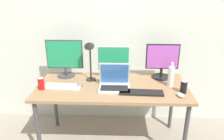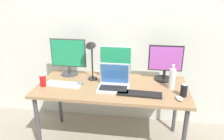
{
  "view_description": "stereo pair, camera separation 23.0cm",
  "coord_description": "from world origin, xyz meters",
  "px_view_note": "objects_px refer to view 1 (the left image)",
  "views": [
    {
      "loc": [
        0.08,
        -2.15,
        1.74
      ],
      "look_at": [
        0.0,
        0.0,
        0.92
      ],
      "focal_mm": 35.0,
      "sensor_mm": 36.0,
      "label": 1
    },
    {
      "loc": [
        0.31,
        -2.13,
        1.74
      ],
      "look_at": [
        0.0,
        0.0,
        0.92
      ],
      "focal_mm": 35.0,
      "sensor_mm": 36.0,
      "label": 2
    }
  ],
  "objects_px": {
    "work_desk": "(112,91)",
    "soda_can_near_keyboard": "(41,84)",
    "keyboard_main": "(141,92)",
    "mouse_by_keyboard": "(181,95)",
    "soda_can_by_laptop": "(184,87)",
    "monitor_right": "(162,61)",
    "water_bottle": "(171,75)",
    "monitor_center": "(114,62)",
    "desk_lamp": "(90,53)",
    "laptop_silver": "(114,82)",
    "monitor_left": "(65,57)",
    "mouse_by_laptop": "(80,85)",
    "keyboard_aux": "(63,86)"
  },
  "relations": [
    {
      "from": "keyboard_aux",
      "to": "water_bottle",
      "type": "relative_size",
      "value": 1.46
    },
    {
      "from": "work_desk",
      "to": "mouse_by_keyboard",
      "type": "bearing_deg",
      "value": -18.96
    },
    {
      "from": "soda_can_near_keyboard",
      "to": "soda_can_by_laptop",
      "type": "distance_m",
      "value": 1.46
    },
    {
      "from": "work_desk",
      "to": "soda_can_near_keyboard",
      "type": "bearing_deg",
      "value": -171.08
    },
    {
      "from": "monitor_right",
      "to": "desk_lamp",
      "type": "xyz_separation_m",
      "value": [
        -0.81,
        -0.15,
        0.13
      ]
    },
    {
      "from": "laptop_silver",
      "to": "keyboard_main",
      "type": "bearing_deg",
      "value": -24.32
    },
    {
      "from": "keyboard_main",
      "to": "soda_can_by_laptop",
      "type": "bearing_deg",
      "value": 7.07
    },
    {
      "from": "keyboard_aux",
      "to": "keyboard_main",
      "type": "bearing_deg",
      "value": -3.81
    },
    {
      "from": "keyboard_main",
      "to": "mouse_by_keyboard",
      "type": "height_order",
      "value": "mouse_by_keyboard"
    },
    {
      "from": "work_desk",
      "to": "soda_can_by_laptop",
      "type": "height_order",
      "value": "soda_can_by_laptop"
    },
    {
      "from": "soda_can_by_laptop",
      "to": "monitor_right",
      "type": "bearing_deg",
      "value": 111.77
    },
    {
      "from": "soda_can_near_keyboard",
      "to": "soda_can_by_laptop",
      "type": "relative_size",
      "value": 1.0
    },
    {
      "from": "work_desk",
      "to": "laptop_silver",
      "type": "height_order",
      "value": "laptop_silver"
    },
    {
      "from": "work_desk",
      "to": "keyboard_main",
      "type": "height_order",
      "value": "keyboard_main"
    },
    {
      "from": "monitor_center",
      "to": "mouse_by_keyboard",
      "type": "distance_m",
      "value": 0.83
    },
    {
      "from": "work_desk",
      "to": "monitor_left",
      "type": "xyz_separation_m",
      "value": [
        -0.56,
        0.25,
        0.3
      ]
    },
    {
      "from": "water_bottle",
      "to": "mouse_by_laptop",
      "type": "bearing_deg",
      "value": -177.17
    },
    {
      "from": "monitor_right",
      "to": "water_bottle",
      "type": "xyz_separation_m",
      "value": [
        0.06,
        -0.24,
        -0.09
      ]
    },
    {
      "from": "laptop_silver",
      "to": "keyboard_aux",
      "type": "bearing_deg",
      "value": -178.79
    },
    {
      "from": "laptop_silver",
      "to": "water_bottle",
      "type": "relative_size",
      "value": 1.22
    },
    {
      "from": "monitor_center",
      "to": "laptop_silver",
      "type": "height_order",
      "value": "monitor_center"
    },
    {
      "from": "keyboard_main",
      "to": "monitor_center",
      "type": "bearing_deg",
      "value": 128.03
    },
    {
      "from": "mouse_by_keyboard",
      "to": "soda_can_near_keyboard",
      "type": "relative_size",
      "value": 0.73
    },
    {
      "from": "monitor_right",
      "to": "monitor_center",
      "type": "bearing_deg",
      "value": -177.95
    },
    {
      "from": "soda_can_by_laptop",
      "to": "water_bottle",
      "type": "bearing_deg",
      "value": 122.07
    },
    {
      "from": "keyboard_main",
      "to": "water_bottle",
      "type": "xyz_separation_m",
      "value": [
        0.33,
        0.19,
        0.11
      ]
    },
    {
      "from": "water_bottle",
      "to": "soda_can_by_laptop",
      "type": "relative_size",
      "value": 2.11
    },
    {
      "from": "work_desk",
      "to": "soda_can_near_keyboard",
      "type": "distance_m",
      "value": 0.75
    },
    {
      "from": "soda_can_near_keyboard",
      "to": "soda_can_by_laptop",
      "type": "bearing_deg",
      "value": -1.1
    },
    {
      "from": "monitor_center",
      "to": "mouse_by_laptop",
      "type": "bearing_deg",
      "value": -143.58
    },
    {
      "from": "keyboard_aux",
      "to": "monitor_right",
      "type": "bearing_deg",
      "value": 19.95
    },
    {
      "from": "mouse_by_keyboard",
      "to": "soda_can_near_keyboard",
      "type": "xyz_separation_m",
      "value": [
        -1.41,
        0.12,
        0.04
      ]
    },
    {
      "from": "work_desk",
      "to": "water_bottle",
      "type": "xyz_separation_m",
      "value": [
        0.63,
        0.01,
        0.19
      ]
    },
    {
      "from": "keyboard_main",
      "to": "water_bottle",
      "type": "bearing_deg",
      "value": 32.59
    },
    {
      "from": "monitor_right",
      "to": "water_bottle",
      "type": "relative_size",
      "value": 1.51
    },
    {
      "from": "mouse_by_keyboard",
      "to": "mouse_by_laptop",
      "type": "height_order",
      "value": "same"
    },
    {
      "from": "work_desk",
      "to": "laptop_silver",
      "type": "xyz_separation_m",
      "value": [
        0.03,
        -0.05,
        0.12
      ]
    },
    {
      "from": "keyboard_main",
      "to": "soda_can_near_keyboard",
      "type": "bearing_deg",
      "value": 179.04
    },
    {
      "from": "monitor_center",
      "to": "mouse_by_laptop",
      "type": "height_order",
      "value": "monitor_center"
    },
    {
      "from": "keyboard_aux",
      "to": "mouse_by_keyboard",
      "type": "relative_size",
      "value": 4.2
    },
    {
      "from": "monitor_left",
      "to": "soda_can_near_keyboard",
      "type": "height_order",
      "value": "monitor_left"
    },
    {
      "from": "keyboard_main",
      "to": "soda_can_near_keyboard",
      "type": "xyz_separation_m",
      "value": [
        -1.03,
        0.06,
        0.05
      ]
    },
    {
      "from": "monitor_center",
      "to": "desk_lamp",
      "type": "relative_size",
      "value": 0.78
    },
    {
      "from": "laptop_silver",
      "to": "mouse_by_laptop",
      "type": "xyz_separation_m",
      "value": [
        -0.38,
        0.02,
        -0.04
      ]
    },
    {
      "from": "water_bottle",
      "to": "desk_lamp",
      "type": "xyz_separation_m",
      "value": [
        -0.87,
        0.09,
        0.21
      ]
    },
    {
      "from": "mouse_by_keyboard",
      "to": "soda_can_by_laptop",
      "type": "xyz_separation_m",
      "value": [
        0.05,
        0.09,
        0.04
      ]
    },
    {
      "from": "laptop_silver",
      "to": "keyboard_main",
      "type": "xyz_separation_m",
      "value": [
        0.27,
        -0.12,
        -0.05
      ]
    },
    {
      "from": "monitor_center",
      "to": "monitor_left",
      "type": "bearing_deg",
      "value": 177.65
    },
    {
      "from": "laptop_silver",
      "to": "keyboard_main",
      "type": "distance_m",
      "value": 0.3
    },
    {
      "from": "monitor_left",
      "to": "mouse_by_laptop",
      "type": "bearing_deg",
      "value": -53.52
    }
  ]
}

